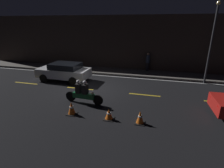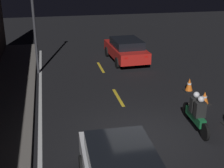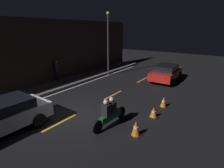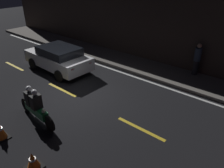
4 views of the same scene
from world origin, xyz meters
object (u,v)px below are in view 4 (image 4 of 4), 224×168
object	(u,v)px
traffic_cone_mid	(33,161)
pedestrian	(197,59)
sedan_white	(58,58)
motorcycle	(35,106)
traffic_cone_near	(0,130)

from	to	relation	value
traffic_cone_mid	pedestrian	size ratio (longest dim) A/B	0.32
sedan_white	pedestrian	distance (m)	7.46
sedan_white	motorcycle	size ratio (longest dim) A/B	1.77
motorcycle	pedestrian	bearing A→B (deg)	71.76
sedan_white	traffic_cone_mid	size ratio (longest dim) A/B	7.59
motorcycle	traffic_cone_near	bearing A→B (deg)	-86.76
pedestrian	sedan_white	bearing A→B (deg)	-146.49
motorcycle	traffic_cone_mid	world-z (taller)	motorcycle
traffic_cone_mid	pedestrian	distance (m)	9.06
motorcycle	traffic_cone_near	size ratio (longest dim) A/B	3.43
motorcycle	traffic_cone_mid	size ratio (longest dim) A/B	4.30
sedan_white	traffic_cone_near	world-z (taller)	sedan_white
traffic_cone_mid	pedestrian	bearing A→B (deg)	82.65
sedan_white	motorcycle	world-z (taller)	sedan_white
sedan_white	pedestrian	size ratio (longest dim) A/B	2.45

